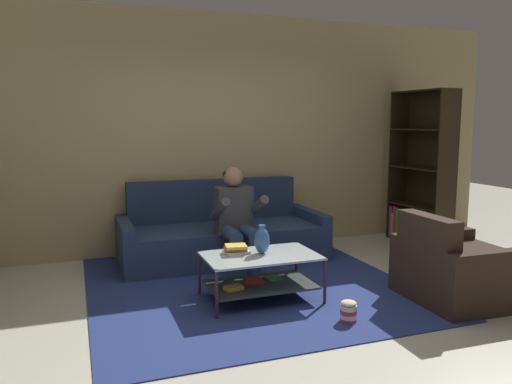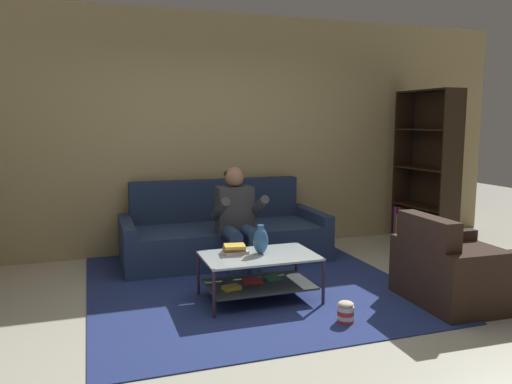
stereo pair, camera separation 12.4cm
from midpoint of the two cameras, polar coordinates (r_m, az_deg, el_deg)
ground at (r=4.16m, az=1.23°, el=-14.43°), size 16.80×16.80×0.00m
back_partition at (r=6.21m, az=-7.08°, el=6.65°), size 8.40×0.12×2.90m
couch at (r=5.85m, az=-4.60°, el=-4.94°), size 2.32×0.98×0.90m
person_seated_center at (r=5.23m, az=-2.90°, el=-2.81°), size 0.50×0.58×1.12m
coffee_table at (r=4.50m, az=-0.33°, el=-8.93°), size 1.01×0.63×0.42m
area_rug at (r=5.13m, az=-2.26°, el=-10.01°), size 3.00×3.38×0.01m
vase at (r=4.47m, az=-0.11°, el=-5.53°), size 0.14×0.14×0.26m
book_stack at (r=4.49m, az=-3.10°, el=-6.57°), size 0.24×0.19×0.08m
bookshelf at (r=6.89m, az=17.80°, el=0.27°), size 0.38×0.94×1.99m
armchair at (r=4.83m, az=21.39°, el=-8.37°), size 0.93×0.92×0.80m
popcorn_tub at (r=4.14m, az=9.65°, el=-13.31°), size 0.13×0.13×0.18m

